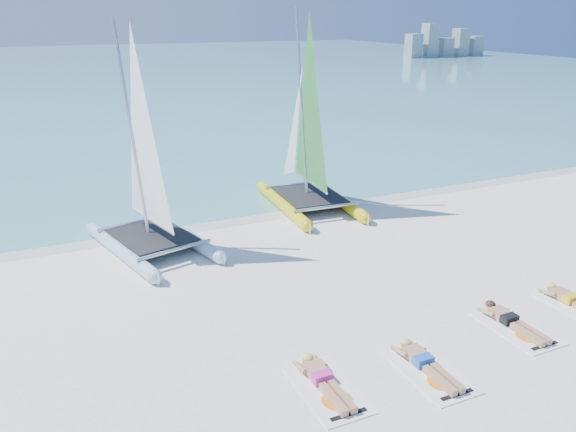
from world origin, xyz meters
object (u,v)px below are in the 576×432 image
(sunbather_c, at_px, (511,320))
(sunbather_d, at_px, (572,300))
(catamaran_blue, at_px, (146,183))
(sunbather_b, at_px, (425,362))
(catamaran_yellow, at_px, (304,143))
(towel_c, at_px, (517,328))
(towel_a, at_px, (328,390))
(towel_b, at_px, (430,372))
(sunbather_a, at_px, (323,379))

(sunbather_c, xyz_separation_m, sunbather_d, (2.01, 0.10, 0.00))
(catamaran_blue, distance_m, sunbather_b, 9.07)
(catamaran_yellow, distance_m, towel_c, 9.96)
(sunbather_b, bearing_deg, towel_a, 175.73)
(towel_b, distance_m, sunbather_c, 2.78)
(towel_b, xyz_separation_m, sunbather_c, (2.69, 0.69, 0.11))
(sunbather_a, height_order, towel_c, sunbather_a)
(towel_a, xyz_separation_m, sunbather_b, (2.03, -0.15, 0.11))
(towel_a, relative_size, sunbather_c, 1.07)
(catamaran_blue, relative_size, towel_a, 3.56)
(sunbather_b, bearing_deg, towel_c, 6.47)
(sunbather_b, relative_size, towel_c, 0.93)
(towel_a, distance_m, towel_b, 2.06)
(catamaran_yellow, relative_size, sunbather_a, 4.01)
(catamaran_yellow, xyz_separation_m, towel_b, (-2.30, -10.21, -2.17))
(towel_a, bearing_deg, towel_c, 1.86)
(catamaran_blue, height_order, sunbather_a, catamaran_blue)
(sunbather_a, distance_m, towel_b, 2.10)
(catamaran_blue, bearing_deg, sunbather_c, -64.69)
(towel_c, bearing_deg, sunbather_b, -173.53)
(towel_a, relative_size, sunbather_a, 1.07)
(towel_a, relative_size, sunbather_b, 1.07)
(catamaran_blue, bearing_deg, sunbather_d, -56.37)
(sunbather_b, relative_size, sunbather_d, 1.00)
(sunbather_a, xyz_separation_m, sunbather_b, (2.03, -0.34, 0.00))
(catamaran_blue, relative_size, catamaran_yellow, 0.95)
(towel_a, distance_m, towel_c, 4.73)
(catamaran_yellow, height_order, sunbather_c, catamaran_yellow)
(sunbather_a, relative_size, towel_c, 0.93)
(catamaran_blue, bearing_deg, towel_b, -80.82)
(towel_b, distance_m, sunbather_b, 0.22)
(sunbather_c, relative_size, sunbather_d, 1.00)
(sunbather_b, height_order, sunbather_c, same)
(towel_a, bearing_deg, sunbather_c, 4.18)
(catamaran_yellow, bearing_deg, towel_c, -83.99)
(sunbather_a, relative_size, sunbather_b, 1.00)
(sunbather_b, distance_m, sunbather_d, 4.74)
(towel_c, bearing_deg, catamaran_yellow, 92.33)
(towel_a, height_order, sunbather_d, sunbather_d)
(catamaran_blue, bearing_deg, catamaran_yellow, 3.74)
(sunbather_a, bearing_deg, towel_a, -90.00)
(catamaran_yellow, distance_m, towel_b, 10.69)
(catamaran_yellow, xyz_separation_m, sunbather_b, (-2.30, -10.02, -2.06))
(catamaran_blue, relative_size, sunbather_c, 3.81)
(towel_a, distance_m, sunbather_a, 0.22)
(towel_a, xyz_separation_m, sunbather_c, (4.72, 0.35, 0.11))
(towel_c, distance_m, sunbather_d, 2.04)
(sunbather_c, bearing_deg, sunbather_b, -169.54)
(towel_a, relative_size, towel_c, 1.00)
(sunbather_c, height_order, sunbather_d, same)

